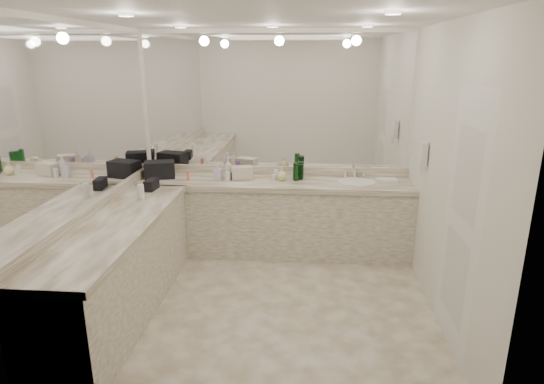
# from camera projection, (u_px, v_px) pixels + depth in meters

# --- Properties ---
(floor) EXTENTS (3.20, 3.20, 0.00)m
(floor) POSITION_uv_depth(u_px,v_px,m) (265.00, 302.00, 4.43)
(floor) COLOR beige
(floor) RESTS_ON ground
(ceiling) EXTENTS (3.20, 3.20, 0.00)m
(ceiling) POSITION_uv_depth(u_px,v_px,m) (263.00, 17.00, 3.68)
(ceiling) COLOR white
(ceiling) RESTS_ON floor
(wall_back) EXTENTS (3.20, 0.02, 2.60)m
(wall_back) POSITION_uv_depth(u_px,v_px,m) (276.00, 142.00, 5.49)
(wall_back) COLOR silver
(wall_back) RESTS_ON floor
(wall_left) EXTENTS (0.02, 3.00, 2.60)m
(wall_left) POSITION_uv_depth(u_px,v_px,m) (91.00, 169.00, 4.18)
(wall_left) COLOR silver
(wall_left) RESTS_ON floor
(wall_right) EXTENTS (0.02, 3.00, 2.60)m
(wall_right) POSITION_uv_depth(u_px,v_px,m) (448.00, 176.00, 3.94)
(wall_right) COLOR silver
(wall_right) RESTS_ON floor
(vanity_back_base) EXTENTS (3.20, 0.60, 0.84)m
(vanity_back_base) POSITION_uv_depth(u_px,v_px,m) (274.00, 219.00, 5.46)
(vanity_back_base) COLOR silver
(vanity_back_base) RESTS_ON floor
(vanity_back_top) EXTENTS (3.20, 0.64, 0.06)m
(vanity_back_top) POSITION_uv_depth(u_px,v_px,m) (274.00, 183.00, 5.32)
(vanity_back_top) COLOR beige
(vanity_back_top) RESTS_ON vanity_back_base
(vanity_left_base) EXTENTS (0.60, 2.40, 0.84)m
(vanity_left_base) POSITION_uv_depth(u_px,v_px,m) (119.00, 272.00, 4.12)
(vanity_left_base) COLOR silver
(vanity_left_base) RESTS_ON floor
(vanity_left_top) EXTENTS (0.64, 2.42, 0.06)m
(vanity_left_top) POSITION_uv_depth(u_px,v_px,m) (115.00, 225.00, 3.99)
(vanity_left_top) COLOR beige
(vanity_left_top) RESTS_ON vanity_left_base
(backsplash_back) EXTENTS (3.20, 0.04, 0.10)m
(backsplash_back) POSITION_uv_depth(u_px,v_px,m) (276.00, 171.00, 5.57)
(backsplash_back) COLOR beige
(backsplash_back) RESTS_ON vanity_back_top
(backsplash_left) EXTENTS (0.04, 3.00, 0.10)m
(backsplash_left) POSITION_uv_depth(u_px,v_px,m) (98.00, 205.00, 4.28)
(backsplash_left) COLOR beige
(backsplash_left) RESTS_ON vanity_left_top
(mirror_back) EXTENTS (3.12, 0.01, 1.55)m
(mirror_back) POSITION_uv_depth(u_px,v_px,m) (276.00, 102.00, 5.34)
(mirror_back) COLOR white
(mirror_back) RESTS_ON wall_back
(mirror_left) EXTENTS (0.01, 2.92, 1.55)m
(mirror_left) POSITION_uv_depth(u_px,v_px,m) (87.00, 117.00, 4.04)
(mirror_left) COLOR white
(mirror_left) RESTS_ON wall_left
(sink) EXTENTS (0.44, 0.44, 0.03)m
(sink) POSITION_uv_depth(u_px,v_px,m) (356.00, 183.00, 5.25)
(sink) COLOR white
(sink) RESTS_ON vanity_back_top
(faucet) EXTENTS (0.24, 0.16, 0.14)m
(faucet) POSITION_uv_depth(u_px,v_px,m) (355.00, 172.00, 5.43)
(faucet) COLOR silver
(faucet) RESTS_ON vanity_back_top
(wall_phone) EXTENTS (0.06, 0.10, 0.24)m
(wall_phone) POSITION_uv_depth(u_px,v_px,m) (424.00, 154.00, 4.59)
(wall_phone) COLOR white
(wall_phone) RESTS_ON wall_right
(door) EXTENTS (0.02, 0.82, 2.10)m
(door) POSITION_uv_depth(u_px,v_px,m) (461.00, 223.00, 3.53)
(door) COLOR white
(door) RESTS_ON wall_right
(black_toiletry_bag) EXTENTS (0.39, 0.30, 0.20)m
(black_toiletry_bag) POSITION_uv_depth(u_px,v_px,m) (160.00, 170.00, 5.41)
(black_toiletry_bag) COLOR black
(black_toiletry_bag) RESTS_ON vanity_back_top
(black_bag_spill) EXTENTS (0.11, 0.21, 0.11)m
(black_bag_spill) POSITION_uv_depth(u_px,v_px,m) (152.00, 185.00, 4.93)
(black_bag_spill) COLOR black
(black_bag_spill) RESTS_ON vanity_left_top
(cream_cosmetic_case) EXTENTS (0.28, 0.22, 0.14)m
(cream_cosmetic_case) POSITION_uv_depth(u_px,v_px,m) (242.00, 173.00, 5.38)
(cream_cosmetic_case) COLOR beige
(cream_cosmetic_case) RESTS_ON vanity_back_top
(hand_towel) EXTENTS (0.23, 0.16, 0.04)m
(hand_towel) POSITION_uv_depth(u_px,v_px,m) (387.00, 180.00, 5.25)
(hand_towel) COLOR white
(hand_towel) RESTS_ON vanity_back_top
(lotion_left) EXTENTS (0.07, 0.07, 0.16)m
(lotion_left) POSITION_uv_depth(u_px,v_px,m) (141.00, 191.00, 4.61)
(lotion_left) COLOR white
(lotion_left) RESTS_ON vanity_left_top
(soap_bottle_a) EXTENTS (0.11, 0.11, 0.23)m
(soap_bottle_a) POSITION_uv_depth(u_px,v_px,m) (228.00, 168.00, 5.42)
(soap_bottle_a) COLOR white
(soap_bottle_a) RESTS_ON vanity_back_top
(soap_bottle_b) EXTENTS (0.10, 0.10, 0.20)m
(soap_bottle_b) POSITION_uv_depth(u_px,v_px,m) (218.00, 172.00, 5.31)
(soap_bottle_b) COLOR silver
(soap_bottle_b) RESTS_ON vanity_back_top
(soap_bottle_c) EXTENTS (0.12, 0.12, 0.15)m
(soap_bottle_c) POSITION_uv_depth(u_px,v_px,m) (282.00, 174.00, 5.30)
(soap_bottle_c) COLOR beige
(soap_bottle_c) RESTS_ON vanity_back_top
(green_bottle_0) EXTENTS (0.07, 0.07, 0.20)m
(green_bottle_0) POSITION_uv_depth(u_px,v_px,m) (301.00, 170.00, 5.40)
(green_bottle_0) COLOR #11501C
(green_bottle_0) RESTS_ON vanity_back_top
(green_bottle_1) EXTENTS (0.06, 0.06, 0.21)m
(green_bottle_1) POSITION_uv_depth(u_px,v_px,m) (296.00, 172.00, 5.30)
(green_bottle_1) COLOR #11501C
(green_bottle_1) RESTS_ON vanity_back_top
(green_bottle_2) EXTENTS (0.07, 0.07, 0.19)m
(green_bottle_2) POSITION_uv_depth(u_px,v_px,m) (300.00, 172.00, 5.33)
(green_bottle_2) COLOR #11501C
(green_bottle_2) RESTS_ON vanity_back_top
(amenity_bottle_0) EXTENTS (0.05, 0.05, 0.11)m
(amenity_bottle_0) POSITION_uv_depth(u_px,v_px,m) (276.00, 174.00, 5.39)
(amenity_bottle_0) COLOR white
(amenity_bottle_0) RESTS_ON vanity_back_top
(amenity_bottle_1) EXTENTS (0.04, 0.04, 0.11)m
(amenity_bottle_1) POSITION_uv_depth(u_px,v_px,m) (189.00, 176.00, 5.31)
(amenity_bottle_1) COLOR #E57F66
(amenity_bottle_1) RESTS_ON vanity_back_top
(amenity_bottle_2) EXTENTS (0.04, 0.04, 0.12)m
(amenity_bottle_2) POSITION_uv_depth(u_px,v_px,m) (170.00, 172.00, 5.44)
(amenity_bottle_2) COLOR #F2D84C
(amenity_bottle_2) RESTS_ON vanity_back_top
(amenity_bottle_3) EXTENTS (0.05, 0.05, 0.07)m
(amenity_bottle_3) POSITION_uv_depth(u_px,v_px,m) (274.00, 177.00, 5.33)
(amenity_bottle_3) COLOR white
(amenity_bottle_3) RESTS_ON vanity_back_top
(amenity_bottle_4) EXTENTS (0.06, 0.06, 0.10)m
(amenity_bottle_4) POSITION_uv_depth(u_px,v_px,m) (228.00, 176.00, 5.30)
(amenity_bottle_4) COLOR white
(amenity_bottle_4) RESTS_ON vanity_back_top
(amenity_bottle_5) EXTENTS (0.05, 0.05, 0.13)m
(amenity_bottle_5) POSITION_uv_depth(u_px,v_px,m) (234.00, 172.00, 5.46)
(amenity_bottle_5) COLOR #9966B2
(amenity_bottle_5) RESTS_ON vanity_back_top
(amenity_bottle_6) EXTENTS (0.05, 0.05, 0.08)m
(amenity_bottle_6) POSITION_uv_depth(u_px,v_px,m) (230.00, 176.00, 5.35)
(amenity_bottle_6) COLOR #3F3F4C
(amenity_bottle_6) RESTS_ON vanity_back_top
(amenity_bottle_7) EXTENTS (0.05, 0.05, 0.07)m
(amenity_bottle_7) POSITION_uv_depth(u_px,v_px,m) (236.00, 174.00, 5.44)
(amenity_bottle_7) COLOR white
(amenity_bottle_7) RESTS_ON vanity_back_top
(amenity_bottle_8) EXTENTS (0.05, 0.05, 0.08)m
(amenity_bottle_8) POSITION_uv_depth(u_px,v_px,m) (227.00, 174.00, 5.46)
(amenity_bottle_8) COLOR #F2D84C
(amenity_bottle_8) RESTS_ON vanity_back_top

